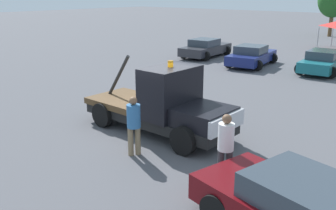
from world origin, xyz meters
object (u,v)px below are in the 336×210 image
object	(u,v)px
parked_car_teal	(323,61)
traffic_cone	(173,96)
person_at_hood	(134,122)
tow_truck	(165,106)
tree_center	(334,0)
person_near_truck	(226,144)
parked_car_charcoal	(205,48)
parked_car_navy	(251,56)

from	to	relation	value
parked_car_teal	traffic_cone	bearing A→B (deg)	160.64
parked_car_teal	traffic_cone	world-z (taller)	parked_car_teal
parked_car_teal	person_at_hood	bearing A→B (deg)	175.03
tow_truck	parked_car_teal	distance (m)	13.89
tree_center	traffic_cone	distance (m)	30.54
tow_truck	traffic_cone	distance (m)	3.95
parked_car_teal	traffic_cone	xyz separation A→B (m)	(-2.74, -10.75, -0.39)
tow_truck	tree_center	distance (m)	33.88
person_near_truck	traffic_cone	xyz separation A→B (m)	(-5.68, 4.68, -0.79)
parked_car_charcoal	person_at_hood	bearing A→B (deg)	-157.12
traffic_cone	parked_car_navy	bearing A→B (deg)	98.93
tree_center	parked_car_charcoal	bearing A→B (deg)	-97.25
parked_car_charcoal	traffic_cone	xyz separation A→B (m)	(5.82, -10.63, -0.40)
person_near_truck	tree_center	xyz separation A→B (m)	(-9.01, 34.84, 2.75)
person_near_truck	parked_car_navy	bearing A→B (deg)	155.98
parked_car_navy	traffic_cone	size ratio (longest dim) A/B	8.59
parked_car_charcoal	traffic_cone	size ratio (longest dim) A/B	8.90
person_at_hood	parked_car_navy	size ratio (longest dim) A/B	0.38
person_near_truck	parked_car_navy	distance (m)	16.15
parked_car_charcoal	traffic_cone	bearing A→B (deg)	-157.16
person_near_truck	parked_car_navy	xyz separation A→B (m)	(-7.22, 14.45, -0.40)
parked_car_charcoal	parked_car_teal	world-z (taller)	same
person_near_truck	tree_center	distance (m)	36.09
person_at_hood	parked_car_navy	world-z (taller)	person_at_hood
tow_truck	tree_center	size ratio (longest dim) A/B	0.99
person_at_hood	traffic_cone	size ratio (longest dim) A/B	3.26
traffic_cone	tree_center	bearing A→B (deg)	96.30
parked_car_charcoal	tree_center	size ratio (longest dim) A/B	0.86
tow_truck	tree_center	world-z (taller)	tree_center
person_near_truck	person_at_hood	distance (m)	2.94
tow_truck	person_at_hood	bearing A→B (deg)	-76.06
traffic_cone	person_at_hood	bearing A→B (deg)	-61.18
person_near_truck	parked_car_charcoal	xyz separation A→B (m)	(-11.50, 15.31, -0.40)
parked_car_navy	parked_car_teal	size ratio (longest dim) A/B	0.96
parked_car_charcoal	parked_car_navy	xyz separation A→B (m)	(4.28, -0.86, -0.00)
person_near_truck	tow_truck	bearing A→B (deg)	-165.13
traffic_cone	person_near_truck	bearing A→B (deg)	-39.49
tow_truck	person_near_truck	bearing A→B (deg)	-24.65
parked_car_teal	parked_car_charcoal	bearing A→B (deg)	85.74
person_near_truck	traffic_cone	bearing A→B (deg)	179.95
person_at_hood	traffic_cone	world-z (taller)	person_at_hood
parked_car_charcoal	traffic_cone	world-z (taller)	parked_car_charcoal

